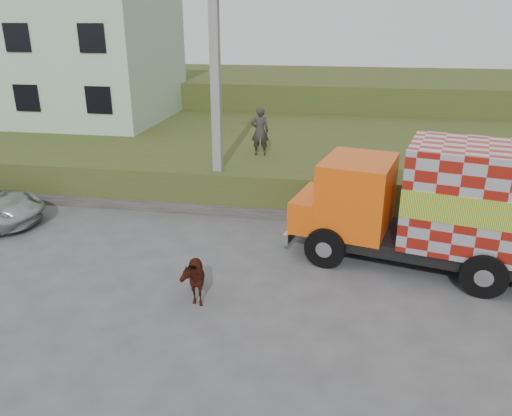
% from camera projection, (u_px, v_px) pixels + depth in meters
% --- Properties ---
extents(ground, '(120.00, 120.00, 0.00)m').
position_uv_depth(ground, '(214.00, 272.00, 13.71)').
color(ground, '#474749').
rests_on(ground, ground).
extents(embankment, '(40.00, 12.00, 1.50)m').
position_uv_depth(embankment, '(269.00, 153.00, 22.63)').
color(embankment, '#31511B').
rests_on(embankment, ground).
extents(embankment_far, '(40.00, 12.00, 3.00)m').
position_uv_depth(embankment_far, '(296.00, 97.00, 33.39)').
color(embankment_far, '#31511B').
rests_on(embankment_far, ground).
extents(retaining_strip, '(16.00, 0.50, 0.40)m').
position_uv_depth(retaining_strip, '(189.00, 207.00, 17.82)').
color(retaining_strip, '#595651').
rests_on(retaining_strip, ground).
extents(building, '(10.00, 8.00, 6.00)m').
position_uv_depth(building, '(69.00, 59.00, 25.83)').
color(building, '#A9C6AB').
rests_on(building, embankment).
extents(utility_pole, '(1.20, 0.30, 8.00)m').
position_uv_depth(utility_pole, '(216.00, 96.00, 16.64)').
color(utility_pole, gray).
rests_on(utility_pole, ground).
extents(cargo_truck, '(8.27, 4.24, 3.53)m').
position_uv_depth(cargo_truck, '(457.00, 207.00, 13.25)').
color(cargo_truck, black).
rests_on(cargo_truck, ground).
extents(cow, '(1.13, 1.55, 1.19)m').
position_uv_depth(cow, '(191.00, 276.00, 12.26)').
color(cow, '#37190D').
rests_on(cow, ground).
extents(pedestrian, '(0.76, 0.57, 1.87)m').
position_uv_depth(pedestrian, '(260.00, 131.00, 19.16)').
color(pedestrian, '#2D2A28').
rests_on(pedestrian, embankment).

